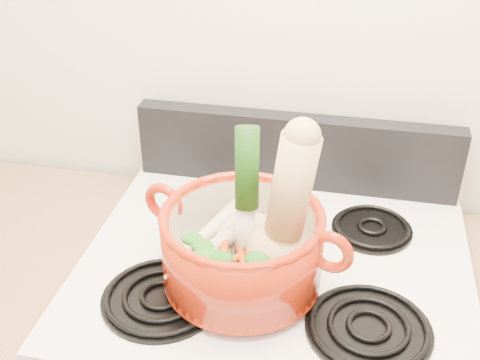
# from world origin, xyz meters

# --- Properties ---
(wall_back) EXTENTS (3.50, 0.02, 2.60)m
(wall_back) POSITION_xyz_m (0.00, 1.75, 1.30)
(wall_back) COLOR white
(wall_back) RESTS_ON floor
(cooktop) EXTENTS (0.78, 0.67, 0.03)m
(cooktop) POSITION_xyz_m (0.00, 1.40, 0.93)
(cooktop) COLOR silver
(cooktop) RESTS_ON stove_body
(control_backsplash) EXTENTS (0.76, 0.05, 0.18)m
(control_backsplash) POSITION_xyz_m (0.00, 1.70, 1.04)
(control_backsplash) COLOR black
(control_backsplash) RESTS_ON cooktop
(burner_front_left) EXTENTS (0.22, 0.22, 0.02)m
(burner_front_left) POSITION_xyz_m (-0.19, 1.24, 0.96)
(burner_front_left) COLOR black
(burner_front_left) RESTS_ON cooktop
(burner_front_right) EXTENTS (0.22, 0.22, 0.02)m
(burner_front_right) POSITION_xyz_m (0.19, 1.24, 0.96)
(burner_front_right) COLOR black
(burner_front_right) RESTS_ON cooktop
(burner_back_left) EXTENTS (0.17, 0.17, 0.02)m
(burner_back_left) POSITION_xyz_m (-0.19, 1.54, 0.96)
(burner_back_left) COLOR black
(burner_back_left) RESTS_ON cooktop
(burner_back_right) EXTENTS (0.17, 0.17, 0.02)m
(burner_back_right) POSITION_xyz_m (0.19, 1.54, 0.96)
(burner_back_right) COLOR black
(burner_back_right) RESTS_ON cooktop
(dutch_oven) EXTENTS (0.36, 0.36, 0.15)m
(dutch_oven) POSITION_xyz_m (-0.05, 1.31, 1.04)
(dutch_oven) COLOR #A11F09
(dutch_oven) RESTS_ON burner_front_left
(pot_handle_left) EXTENTS (0.08, 0.04, 0.08)m
(pot_handle_left) POSITION_xyz_m (-0.21, 1.36, 1.09)
(pot_handle_left) COLOR #A11F09
(pot_handle_left) RESTS_ON dutch_oven
(pot_handle_right) EXTENTS (0.08, 0.04, 0.08)m
(pot_handle_right) POSITION_xyz_m (0.11, 1.27, 1.09)
(pot_handle_right) COLOR #A11F09
(pot_handle_right) RESTS_ON dutch_oven
(squash) EXTENTS (0.17, 0.14, 0.30)m
(squash) POSITION_xyz_m (0.02, 1.31, 1.14)
(squash) COLOR tan
(squash) RESTS_ON dutch_oven
(leek) EXTENTS (0.06, 0.10, 0.28)m
(leek) POSITION_xyz_m (-0.05, 1.33, 1.14)
(leek) COLOR beige
(leek) RESTS_ON dutch_oven
(ginger) EXTENTS (0.09, 0.07, 0.04)m
(ginger) POSITION_xyz_m (-0.04, 1.42, 1.02)
(ginger) COLOR tan
(ginger) RESTS_ON dutch_oven
(parsnip_0) EXTENTS (0.13, 0.24, 0.06)m
(parsnip_0) POSITION_xyz_m (-0.08, 1.36, 1.02)
(parsnip_0) COLOR beige
(parsnip_0) RESTS_ON dutch_oven
(parsnip_1) EXTENTS (0.05, 0.19, 0.06)m
(parsnip_1) POSITION_xyz_m (-0.10, 1.31, 1.03)
(parsnip_1) COLOR beige
(parsnip_1) RESTS_ON dutch_oven
(parsnip_2) EXTENTS (0.07, 0.18, 0.05)m
(parsnip_2) POSITION_xyz_m (-0.09, 1.37, 1.03)
(parsnip_2) COLOR beige
(parsnip_2) RESTS_ON dutch_oven
(parsnip_3) EXTENTS (0.14, 0.16, 0.05)m
(parsnip_3) POSITION_xyz_m (-0.12, 1.29, 1.04)
(parsnip_3) COLOR beige
(parsnip_3) RESTS_ON dutch_oven
(parsnip_4) EXTENTS (0.10, 0.24, 0.07)m
(parsnip_4) POSITION_xyz_m (-0.09, 1.35, 1.05)
(parsnip_4) COLOR beige
(parsnip_4) RESTS_ON dutch_oven
(parsnip_5) EXTENTS (0.15, 0.22, 0.06)m
(parsnip_5) POSITION_xyz_m (-0.12, 1.34, 1.05)
(parsnip_5) COLOR beige
(parsnip_5) RESTS_ON dutch_oven
(carrot_0) EXTENTS (0.09, 0.15, 0.04)m
(carrot_0) POSITION_xyz_m (-0.07, 1.28, 1.01)
(carrot_0) COLOR red
(carrot_0) RESTS_ON dutch_oven
(carrot_1) EXTENTS (0.03, 0.15, 0.04)m
(carrot_1) POSITION_xyz_m (-0.09, 1.25, 1.02)
(carrot_1) COLOR #C65B09
(carrot_1) RESTS_ON dutch_oven
(carrot_2) EXTENTS (0.10, 0.17, 0.05)m
(carrot_2) POSITION_xyz_m (-0.03, 1.26, 1.03)
(carrot_2) COLOR red
(carrot_2) RESTS_ON dutch_oven
(carrot_3) EXTENTS (0.11, 0.11, 0.04)m
(carrot_3) POSITION_xyz_m (-0.07, 1.27, 1.03)
(carrot_3) COLOR #CF450A
(carrot_3) RESTS_ON dutch_oven
(carrot_4) EXTENTS (0.06, 0.17, 0.05)m
(carrot_4) POSITION_xyz_m (-0.08, 1.26, 1.04)
(carrot_4) COLOR #C13909
(carrot_4) RESTS_ON dutch_oven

